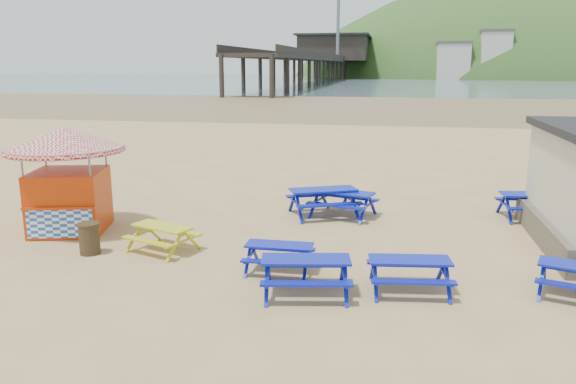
% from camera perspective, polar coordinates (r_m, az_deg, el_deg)
% --- Properties ---
extents(ground, '(400.00, 400.00, 0.00)m').
position_cam_1_polar(ground, '(15.26, -1.02, -4.89)').
color(ground, tan).
rests_on(ground, ground).
extents(wet_sand, '(400.00, 400.00, 0.00)m').
position_cam_1_polar(wet_sand, '(69.46, 8.29, 8.84)').
color(wet_sand, olive).
rests_on(wet_sand, ground).
extents(sea, '(400.00, 400.00, 0.00)m').
position_cam_1_polar(sea, '(184.32, 9.92, 11.17)').
color(sea, '#475865').
rests_on(sea, ground).
extents(picnic_table_blue_a, '(2.55, 2.35, 0.86)m').
position_cam_1_polar(picnic_table_blue_a, '(17.61, 3.61, -1.04)').
color(picnic_table_blue_a, '#150A9F').
rests_on(picnic_table_blue_a, ground).
extents(picnic_table_blue_b, '(2.24, 1.99, 0.79)m').
position_cam_1_polar(picnic_table_blue_b, '(17.62, 5.62, -1.19)').
color(picnic_table_blue_b, '#150A9F').
rests_on(picnic_table_blue_b, ground).
extents(picnic_table_blue_c, '(2.06, 1.73, 0.80)m').
position_cam_1_polar(picnic_table_blue_c, '(18.77, 23.59, -1.34)').
color(picnic_table_blue_c, '#150A9F').
rests_on(picnic_table_blue_c, ground).
extents(picnic_table_blue_d, '(1.53, 1.23, 0.64)m').
position_cam_1_polar(picnic_table_blue_d, '(12.96, -0.90, -6.66)').
color(picnic_table_blue_d, '#150A9F').
rests_on(picnic_table_blue_d, ground).
extents(picnic_table_blue_e, '(2.05, 1.76, 0.77)m').
position_cam_1_polar(picnic_table_blue_e, '(11.71, 1.82, -8.51)').
color(picnic_table_blue_e, '#150A9F').
rests_on(picnic_table_blue_e, ground).
extents(picnic_table_blue_f, '(1.84, 1.55, 0.71)m').
position_cam_1_polar(picnic_table_blue_f, '(12.11, 12.22, -8.23)').
color(picnic_table_blue_f, '#150A9F').
rests_on(picnic_table_blue_f, ground).
extents(picnic_table_yellow, '(1.94, 1.76, 0.67)m').
position_cam_1_polar(picnic_table_yellow, '(14.65, -12.62, -4.61)').
color(picnic_table_yellow, '#C6D40A').
rests_on(picnic_table_yellow, ground).
extents(ice_cream_kiosk, '(4.03, 4.03, 2.96)m').
position_cam_1_polar(ice_cream_kiosk, '(16.85, -21.56, 2.41)').
color(ice_cream_kiosk, '#B93005').
rests_on(ice_cream_kiosk, ground).
extents(litter_bin, '(0.54, 0.54, 0.79)m').
position_cam_1_polar(litter_bin, '(14.91, -19.54, -4.46)').
color(litter_bin, '#3C311C').
rests_on(litter_bin, ground).
extents(pier, '(24.00, 220.00, 39.29)m').
position_cam_1_polar(pier, '(193.61, 4.56, 13.00)').
color(pier, black).
rests_on(pier, ground).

